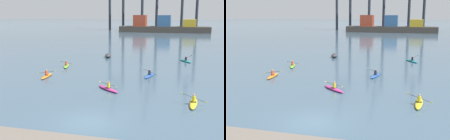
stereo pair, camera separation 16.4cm
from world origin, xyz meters
TOP-DOWN VIEW (x-y plane):
  - ground_plane at (0.00, 0.00)m, footprint 800.00×800.00m
  - container_barge at (-2.92, 103.88)m, footprint 37.50×8.17m
  - capsized_dinghy at (-6.74, 29.80)m, footprint 1.56×2.76m
  - kayak_teal at (6.62, 28.48)m, footprint 2.27×3.22m
  - kayak_magenta at (-0.92, 8.68)m, footprint 2.95×2.70m
  - kayak_lime at (-10.23, 19.55)m, footprint 2.15×3.42m
  - kayak_blue at (2.36, 16.06)m, footprint 2.17×3.45m
  - kayak_yellow at (7.33, 6.05)m, footprint 2.21×3.44m
  - kayak_orange at (-9.77, 12.61)m, footprint 2.26×3.45m

SIDE VIEW (x-z plane):
  - ground_plane at x=0.00m, z-range 0.00..0.00m
  - kayak_teal at x=6.62m, z-range -0.36..0.70m
  - kayak_magenta at x=-0.92m, z-range -0.37..0.72m
  - kayak_lime at x=-10.23m, z-range -0.30..0.65m
  - kayak_blue at x=2.36m, z-range -0.34..0.68m
  - kayak_yellow at x=7.33m, z-range -0.33..0.67m
  - kayak_orange at x=-9.77m, z-range -0.30..0.65m
  - capsized_dinghy at x=-6.74m, z-range -0.03..0.73m
  - container_barge at x=-2.92m, z-range -1.26..5.99m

